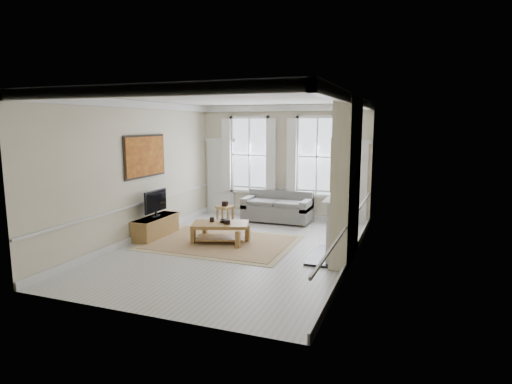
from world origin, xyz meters
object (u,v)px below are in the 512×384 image
at_px(sofa, 278,209).
at_px(side_table, 225,210).
at_px(coffee_table, 220,226).
at_px(tv_stand, 156,227).

relative_size(sofa, side_table, 3.76).
distance_m(side_table, coffee_table, 2.09).
xyz_separation_m(side_table, tv_stand, (-1.00, -2.01, -0.13)).
bearing_deg(coffee_table, tv_stand, 163.17).
bearing_deg(side_table, coffee_table, -68.30).
xyz_separation_m(sofa, tv_stand, (-2.35, -2.79, -0.11)).
relative_size(side_table, coffee_table, 0.35).
bearing_deg(sofa, side_table, -150.07).
height_order(coffee_table, tv_stand, tv_stand).
height_order(side_table, coffee_table, side_table).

